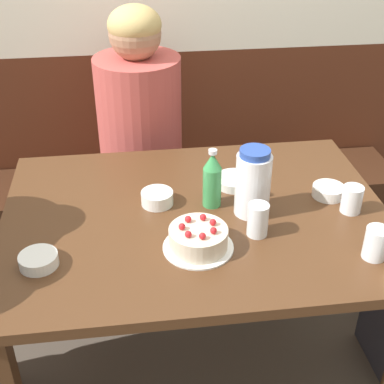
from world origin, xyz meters
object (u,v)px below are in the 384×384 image
object	(u,v)px
bowl_soup_white	(157,198)
glass_tumbler_short	(258,220)
bowl_sauce_shallow	(39,260)
bowl_rice_small	(328,191)
bowl_side_dish	(235,181)
glass_shot_small	(352,199)
bench_seat	(174,214)
glass_water_tall	(376,243)
birthday_cake	(198,239)
soju_bottle	(212,179)
person_grey_tee	(142,152)
water_pitcher	(253,183)

from	to	relation	value
bowl_soup_white	glass_tumbler_short	bearing A→B (deg)	-35.91
bowl_sauce_shallow	bowl_rice_small	bearing A→B (deg)	14.87
bowl_soup_white	bowl_side_dish	xyz separation A→B (m)	(0.28, 0.09, -0.01)
glass_shot_small	bowl_soup_white	bearing A→B (deg)	168.54
bench_seat	glass_water_tall	distance (m)	1.36
birthday_cake	bowl_soup_white	world-z (taller)	birthday_cake
bowl_rice_small	bench_seat	bearing A→B (deg)	120.10
soju_bottle	person_grey_tee	distance (m)	0.74
birthday_cake	water_pitcher	size ratio (longest dim) A/B	0.92
bowl_soup_white	bowl_rice_small	distance (m)	0.58
soju_bottle	glass_shot_small	bearing A→B (deg)	-12.45
bench_seat	water_pitcher	xyz separation A→B (m)	(0.18, -0.85, 0.67)
glass_water_tall	bowl_sauce_shallow	bearing A→B (deg)	174.81
birthday_cake	bowl_sauce_shallow	xyz separation A→B (m)	(-0.45, -0.02, -0.02)
glass_tumbler_short	person_grey_tee	distance (m)	0.93
soju_bottle	bowl_rice_small	distance (m)	0.41
birthday_cake	glass_shot_small	world-z (taller)	glass_shot_small
water_pitcher	soju_bottle	world-z (taller)	water_pitcher
water_pitcher	glass_shot_small	size ratio (longest dim) A/B	2.51
bowl_soup_white	glass_shot_small	bearing A→B (deg)	-11.46
birthday_cake	glass_water_tall	size ratio (longest dim) A/B	2.14
bench_seat	bowl_soup_white	distance (m)	0.96
bowl_side_dish	person_grey_tee	distance (m)	0.65
soju_bottle	glass_shot_small	size ratio (longest dim) A/B	2.25
water_pitcher	bowl_rice_small	bearing A→B (deg)	12.45
soju_bottle	bowl_sauce_shallow	world-z (taller)	soju_bottle
water_pitcher	person_grey_tee	bearing A→B (deg)	113.75
water_pitcher	glass_tumbler_short	bearing A→B (deg)	-94.50
bowl_side_dish	glass_tumbler_short	world-z (taller)	glass_tumbler_short
birthday_cake	glass_water_tall	world-z (taller)	glass_water_tall
bowl_sauce_shallow	bowl_soup_white	bearing A→B (deg)	37.76
bowl_rice_small	soju_bottle	bearing A→B (deg)	-179.76
bowl_side_dish	bowl_sauce_shallow	world-z (taller)	bowl_sauce_shallow
bowl_soup_white	glass_shot_small	distance (m)	0.63
water_pitcher	glass_shot_small	xyz separation A→B (m)	(0.32, -0.04, -0.06)
bench_seat	glass_tumbler_short	size ratio (longest dim) A/B	21.10
glass_tumbler_short	bowl_side_dish	bearing A→B (deg)	91.80
bench_seat	water_pitcher	distance (m)	1.09
soju_bottle	glass_tumbler_short	bearing A→B (deg)	-58.62
bowl_rice_small	glass_water_tall	distance (m)	0.33
birthday_cake	bowl_side_dish	bearing A→B (deg)	62.42
water_pitcher	bowl_soup_white	xyz separation A→B (m)	(-0.30, 0.09, -0.09)
bowl_sauce_shallow	water_pitcher	bearing A→B (deg)	15.90
bowl_soup_white	glass_shot_small	world-z (taller)	glass_shot_small
bench_seat	bowl_rice_small	world-z (taller)	bowl_rice_small
water_pitcher	bowl_side_dish	xyz separation A→B (m)	(-0.02, 0.17, -0.09)
birthday_cake	glass_shot_small	bearing A→B (deg)	14.03
bowl_rice_small	glass_tumbler_short	bearing A→B (deg)	-147.88
bowl_soup_white	person_grey_tee	distance (m)	0.67
birthday_cake	bowl_side_dish	distance (m)	0.38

